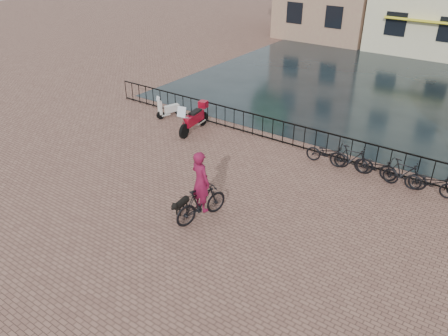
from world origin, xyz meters
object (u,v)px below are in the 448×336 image
Objects in this scene: dog at (182,205)px; motorcycle at (194,116)px; cyclist at (201,191)px; scooter at (169,105)px.

dog is 0.41× the size of motorcycle.
cyclist is at bearing 1.76° from dog.
dog is at bearing 21.86° from cyclist.
motorcycle is at bearing 0.82° from scooter.
dog is (-0.74, -0.10, -0.76)m from cyclist.
cyclist is 3.13× the size of dog.
motorcycle reaches higher than scooter.
dog is 6.45m from motorcycle.
cyclist is 8.76m from scooter.
cyclist reaches higher than motorcycle.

